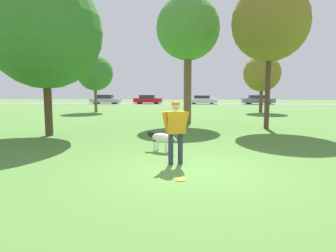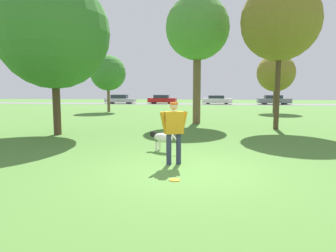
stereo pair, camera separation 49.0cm
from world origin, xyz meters
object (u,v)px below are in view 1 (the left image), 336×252
tree_far_left (95,73)px  parked_car_white (203,100)px  person (176,128)px  parked_car_red (148,99)px  tree_near_left (45,32)px  parked_car_silver (105,99)px  parked_car_grey (258,100)px  frisbee (181,180)px  tree_mid_center (188,29)px  dog (160,138)px  tree_far_right (262,73)px  tree_near_right (270,23)px

tree_far_left → parked_car_white: tree_far_left is taller
person → parked_car_red: (-5.82, 36.87, -0.30)m
person → tree_near_left: bearing=118.3°
parked_car_red → tree_near_left: bearing=-87.2°
parked_car_silver → parked_car_grey: size_ratio=1.00×
frisbee → tree_near_left: size_ratio=0.03×
person → tree_far_left: tree_far_left is taller
parked_car_grey → tree_mid_center: bearing=-110.5°
tree_far_left → dog: bearing=-66.4°
parked_car_grey → dog: bearing=-107.0°
person → tree_far_left: size_ratio=0.32×
frisbee → dog: bearing=103.4°
frisbee → parked_car_grey: bearing=75.1°
tree_far_right → parked_car_grey: tree_far_right is taller
tree_near_left → parked_car_red: bearing=90.4°
frisbee → parked_car_silver: (-12.30, 37.71, 0.65)m
tree_near_left → parked_car_white: tree_near_left is taller
tree_near_right → tree_mid_center: 4.61m
frisbee → tree_near_left: tree_near_left is taller
person → parked_car_silver: bearing=86.4°
tree_near_right → parked_car_grey: size_ratio=1.57×
tree_mid_center → parked_car_red: bearing=102.7°
frisbee → tree_near_right: (4.07, 9.15, 5.17)m
tree_mid_center → tree_far_left: tree_mid_center is taller
tree_far_right → tree_mid_center: tree_mid_center is taller
tree_near_left → tree_mid_center: size_ratio=0.91×
frisbee → tree_far_right: size_ratio=0.05×
person → parked_car_white: (2.28, 36.48, -0.33)m
tree_near_left → tree_far_right: bearing=50.4°
tree_far_right → tree_far_left: 14.71m
tree_near_right → dog: bearing=-128.1°
parked_car_silver → parked_car_grey: (22.35, 0.11, -0.01)m
tree_near_left → parked_car_grey: tree_near_left is taller
parked_car_silver → parked_car_red: 6.33m
tree_mid_center → tree_far_left: bearing=133.5°
frisbee → parked_car_silver: size_ratio=0.05×
tree_near_right → parked_car_grey: bearing=78.2°
frisbee → tree_far_right: bearing=72.7°
tree_near_left → tree_near_right: tree_near_right is taller
tree_far_left → tree_near_right: bearing=-41.8°
dog → parked_car_white: 34.96m
parked_car_red → parked_car_grey: size_ratio=0.94×
dog → tree_far_left: (-7.45, 17.07, 3.07)m
frisbee → tree_mid_center: size_ratio=0.03×
tree_far_left → parked_car_white: bearing=59.9°
tree_far_right → parked_car_red: size_ratio=1.20×
parked_car_red → parked_car_grey: (16.04, -0.45, -0.00)m
parked_car_red → parked_car_white: 8.11m
dog → parked_car_grey: (10.78, 34.79, 0.23)m
tree_far_left → tree_far_right: bearing=3.1°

